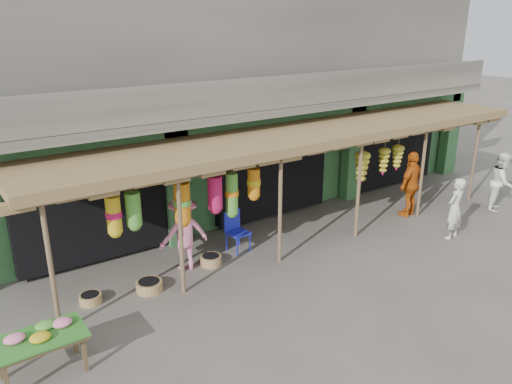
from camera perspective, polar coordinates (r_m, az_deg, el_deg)
ground at (r=12.91m, az=7.48°, el=-5.76°), size 80.00×80.00×0.00m
building at (r=15.78m, az=-4.01°, el=11.73°), size 16.40×6.80×7.00m
awning at (r=12.55m, az=5.08°, el=6.08°), size 14.00×2.70×2.79m
flower_table at (r=8.83m, az=-23.44°, el=-15.08°), size 1.40×0.83×0.83m
blue_chair at (r=12.23m, az=-2.35°, el=-4.21°), size 0.53×0.54×1.00m
basket_left at (r=10.77m, az=-18.40°, el=-11.49°), size 0.48×0.48×0.19m
basket_mid at (r=10.88m, az=-12.11°, el=-10.46°), size 0.71×0.71×0.21m
basket_right at (r=11.72m, az=-5.18°, el=-7.77°), size 0.54×0.54×0.22m
person_front at (r=13.75m, az=21.75°, el=-1.77°), size 0.65×0.49×1.62m
person_right at (r=16.33m, az=26.26°, el=1.07°), size 1.04×0.93×1.76m
person_vendor at (r=14.88m, az=17.30°, el=0.89°), size 1.19×0.69×1.91m
person_shopper at (r=11.28m, az=-8.27°, el=-4.65°), size 1.20×0.75×1.78m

